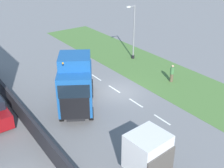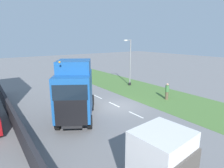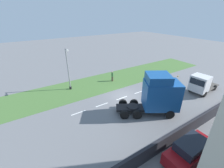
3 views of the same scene
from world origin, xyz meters
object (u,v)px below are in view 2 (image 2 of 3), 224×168
Objects in this scene: lorry_cab at (75,93)px; pedestrian at (167,92)px; flatbed_truck at (170,167)px; lamp_post at (130,65)px.

lorry_cab is 10.60m from pedestrian.
flatbed_truck is at bearing 38.77° from pedestrian.
lorry_cab reaches higher than pedestrian.
flatbed_truck is at bearing 121.41° from lorry_cab.
pedestrian is at bearing 83.13° from lamp_post.
flatbed_truck is (0.04, 8.92, -0.95)m from lorry_cab.
pedestrian is (-10.48, 0.47, -1.56)m from lorry_cab.
pedestrian is (-10.52, -8.45, -0.62)m from flatbed_truck.
lorry_cab is 1.19× the size of flatbed_truck.
flatbed_truck is 13.51m from pedestrian.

